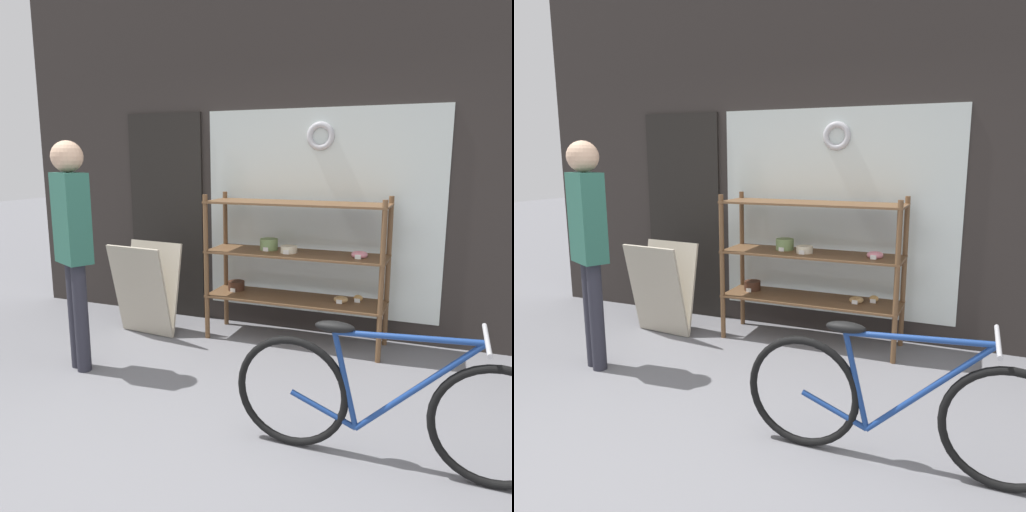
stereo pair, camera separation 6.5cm
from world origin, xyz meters
The scene contains 6 objects.
ground_plane centered at (0.00, 0.00, 0.00)m, with size 30.00×30.00×0.00m, color slate.
storefront_facade centered at (-0.03, 2.39, 1.89)m, with size 6.12×0.13×3.87m.
display_case centered at (0.06, 2.02, 0.78)m, with size 1.61×0.47×1.34m.
bicycle centered at (1.08, 0.39, 0.36)m, with size 1.74×0.46×0.80m.
sandwich_board centered at (-1.29, 1.70, 0.44)m, with size 0.62×0.43×0.87m.
pedestrian centered at (-1.33, 0.82, 1.07)m, with size 0.37×0.30×1.78m.
Camera 2 is at (1.40, -2.14, 1.65)m, focal length 35.00 mm.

